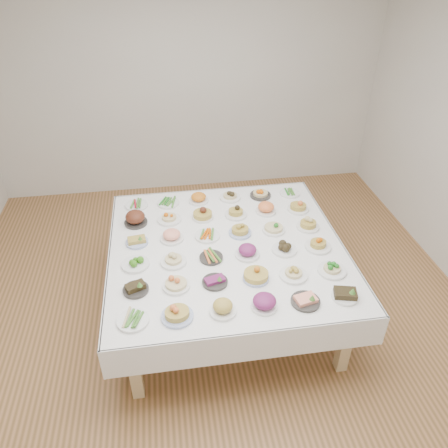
{
  "coord_description": "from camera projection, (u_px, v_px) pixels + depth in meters",
  "views": [
    {
      "loc": [
        -0.37,
        -3.01,
        3.05
      ],
      "look_at": [
        0.12,
        0.15,
        0.88
      ],
      "focal_mm": 35.0,
      "sensor_mm": 36.0,
      "label": 1
    }
  ],
  "objects": [
    {
      "name": "dish_0",
      "position": [
        133.0,
        319.0,
        3.06
      ],
      "size": [
        0.23,
        0.22,
        0.05
      ],
      "color": "white",
      "rests_on": "display_table"
    },
    {
      "name": "dish_23",
      "position": [
        308.0,
        223.0,
        4.01
      ],
      "size": [
        0.21,
        0.21,
        0.12
      ],
      "color": "white",
      "rests_on": "display_table"
    },
    {
      "name": "dish_14",
      "position": [
        211.0,
        257.0,
        3.65
      ],
      "size": [
        0.21,
        0.19,
        0.05
      ],
      "color": "#2E2B29",
      "rests_on": "display_table"
    },
    {
      "name": "dish_34",
      "position": [
        261.0,
        192.0,
        4.49
      ],
      "size": [
        0.21,
        0.21,
        0.11
      ],
      "color": "#2E2B29",
      "rests_on": "display_table"
    },
    {
      "name": "dish_25",
      "position": [
        169.0,
        217.0,
        4.12
      ],
      "size": [
        0.22,
        0.22,
        0.11
      ],
      "color": "white",
      "rests_on": "display_table"
    },
    {
      "name": "dish_3",
      "position": [
        264.0,
        302.0,
        3.16
      ],
      "size": [
        0.2,
        0.2,
        0.12
      ],
      "color": "white",
      "rests_on": "display_table"
    },
    {
      "name": "dish_16",
      "position": [
        284.0,
        247.0,
        3.73
      ],
      "size": [
        0.21,
        0.21,
        0.1
      ],
      "color": "white",
      "rests_on": "display_table"
    },
    {
      "name": "dish_26",
      "position": [
        203.0,
        213.0,
        4.14
      ],
      "size": [
        0.2,
        0.2,
        0.13
      ],
      "color": "white",
      "rests_on": "display_table"
    },
    {
      "name": "dish_5",
      "position": [
        345.0,
        294.0,
        3.25
      ],
      "size": [
        0.2,
        0.2,
        0.1
      ],
      "color": "white",
      "rests_on": "display_table"
    },
    {
      "name": "dish_15",
      "position": [
        247.0,
        250.0,
        3.67
      ],
      "size": [
        0.21,
        0.21,
        0.12
      ],
      "color": "white",
      "rests_on": "display_table"
    },
    {
      "name": "dish_6",
      "position": [
        135.0,
        287.0,
        3.32
      ],
      "size": [
        0.2,
        0.2,
        0.09
      ],
      "color": "#2E2B29",
      "rests_on": "display_table"
    },
    {
      "name": "dish_13",
      "position": [
        173.0,
        258.0,
        3.59
      ],
      "size": [
        0.22,
        0.22,
        0.12
      ],
      "color": "white",
      "rests_on": "display_table"
    },
    {
      "name": "dish_7",
      "position": [
        176.0,
        282.0,
        3.34
      ],
      "size": [
        0.21,
        0.21,
        0.12
      ],
      "color": "white",
      "rests_on": "display_table"
    },
    {
      "name": "dish_1",
      "position": [
        177.0,
        311.0,
        3.07
      ],
      "size": [
        0.23,
        0.23,
        0.14
      ],
      "color": "#4C66B2",
      "rests_on": "display_table"
    },
    {
      "name": "dish_8",
      "position": [
        215.0,
        280.0,
        3.39
      ],
      "size": [
        0.2,
        0.2,
        0.09
      ],
      "color": "#2E2B29",
      "rests_on": "display_table"
    },
    {
      "name": "dish_2",
      "position": [
        223.0,
        307.0,
        3.13
      ],
      "size": [
        0.2,
        0.2,
        0.11
      ],
      "color": "white",
      "rests_on": "display_table"
    },
    {
      "name": "display_table",
      "position": [
        227.0,
        252.0,
        3.85
      ],
      "size": [
        2.04,
        2.04,
        0.75
      ],
      "color": "white",
      "rests_on": "ground"
    },
    {
      "name": "dish_21",
      "position": [
        240.0,
        229.0,
        3.93
      ],
      "size": [
        0.2,
        0.2,
        0.11
      ],
      "color": "#4C66B2",
      "rests_on": "display_table"
    },
    {
      "name": "dish_33",
      "position": [
        230.0,
        194.0,
        4.45
      ],
      "size": [
        0.21,
        0.21,
        0.12
      ],
      "color": "white",
      "rests_on": "display_table"
    },
    {
      "name": "dish_10",
      "position": [
        294.0,
        272.0,
        3.45
      ],
      "size": [
        0.22,
        0.22,
        0.11
      ],
      "color": "white",
      "rests_on": "display_table"
    },
    {
      "name": "dish_31",
      "position": [
        168.0,
        202.0,
        4.38
      ],
      "size": [
        0.22,
        0.21,
        0.05
      ],
      "color": "white",
      "rests_on": "display_table"
    },
    {
      "name": "dish_18",
      "position": [
        137.0,
        241.0,
        3.82
      ],
      "size": [
        0.2,
        0.2,
        0.08
      ],
      "color": "#4C66B2",
      "rests_on": "display_table"
    },
    {
      "name": "dish_12",
      "position": [
        135.0,
        262.0,
        3.57
      ],
      "size": [
        0.22,
        0.22,
        0.09
      ],
      "color": "white",
      "rests_on": "display_table"
    },
    {
      "name": "dish_28",
      "position": [
        266.0,
        208.0,
        4.23
      ],
      "size": [
        0.19,
        0.19,
        0.11
      ],
      "color": "white",
      "rests_on": "display_table"
    },
    {
      "name": "dish_4",
      "position": [
        306.0,
        298.0,
        3.21
      ],
      "size": [
        0.21,
        0.21,
        0.1
      ],
      "color": "#2E2B29",
      "rests_on": "display_table"
    },
    {
      "name": "dish_24",
      "position": [
        135.0,
        218.0,
        4.06
      ],
      "size": [
        0.25,
        0.25,
        0.14
      ],
      "color": "#2E2B29",
      "rests_on": "display_table"
    },
    {
      "name": "dish_32",
      "position": [
        199.0,
        197.0,
        4.4
      ],
      "size": [
        0.19,
        0.19,
        0.11
      ],
      "color": "white",
      "rests_on": "display_table"
    },
    {
      "name": "dish_27",
      "position": [
        236.0,
        212.0,
        4.19
      ],
      "size": [
        0.21,
        0.21,
        0.11
      ],
      "color": "white",
      "rests_on": "display_table"
    },
    {
      "name": "dish_9",
      "position": [
        256.0,
        273.0,
        3.41
      ],
      "size": [
        0.21,
        0.21,
        0.13
      ],
      "color": "#4C66B2",
      "rests_on": "display_table"
    },
    {
      "name": "dish_22",
      "position": [
        274.0,
        226.0,
        3.97
      ],
      "size": [
        0.21,
        0.21,
        0.12
      ],
      "color": "white",
      "rests_on": "display_table"
    },
    {
      "name": "room_envelope",
      "position": [
        211.0,
        129.0,
        3.19
      ],
      "size": [
        5.02,
        5.02,
        2.81
      ],
      "color": "#A56F44",
      "rests_on": "ground"
    },
    {
      "name": "dish_17",
      "position": [
        318.0,
        243.0,
        3.76
      ],
      "size": [
        0.22,
        0.22,
        0.12
      ],
      "color": "white",
      "rests_on": "display_table"
    },
    {
      "name": "dish_19",
      "position": [
        172.0,
        235.0,
        3.86
      ],
      "size": [
        0.2,
        0.2,
        0.12
      ],
      "color": "white",
      "rests_on": "display_table"
    },
    {
      "name": "dish_35",
      "position": [
        290.0,
        193.0,
        4.54
      ],
      "size": [
        0.2,
        0.2,
        0.05
      ],
      "color": "white",
      "rests_on": "display_table"
    },
    {
      "name": "dish_29",
      "position": [
        298.0,
        206.0,
        4.27
      ],
      "size": [
        0.2,
        0.2,
        0.11
      ],
      "color": "white",
      "rests_on": "display_table"
    },
    {
      "name": "dish_20",
      "position": [
        207.0,
        235.0,
        3.91
      ],
      "size": [
        0.22,
        0.22,
        0.05
      ],
      "color": "white",
      "rests_on": "display_table"
    },
    {
      "name": "dish_30",
      "position": [
        136.0,
        204.0,
        4.34
      ],
      "size": [
        0.22,
        0.22,
        0.05
      ],
      "color": "white",
      "rests_on": "display_table"
    },
    {
      "name": "dish_11",
      "position": [
        332.0,
        267.0,
        3.5
      ],
      "size": [
        0.23,
        0.23,
        0.11
      ],
      "color": "white",
      "rests_on": "display_table"
    }
  ]
}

